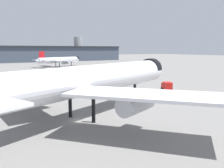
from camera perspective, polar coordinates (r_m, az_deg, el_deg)
ground at (r=46.55m, az=-7.89°, el=-8.53°), size 900.00×900.00×0.00m
airliner_near_gate at (r=47.11m, az=-5.46°, el=0.82°), size 58.37×52.18×16.61m
airliner_far_taxiway at (r=188.83m, az=-12.39°, el=5.58°), size 41.82×37.37×11.65m
terminal_building at (r=265.63m, az=-22.50°, el=6.60°), size 244.44×32.28×27.12m
service_truck_front at (r=79.30m, az=12.83°, el=-0.49°), size 4.72×5.92×3.00m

